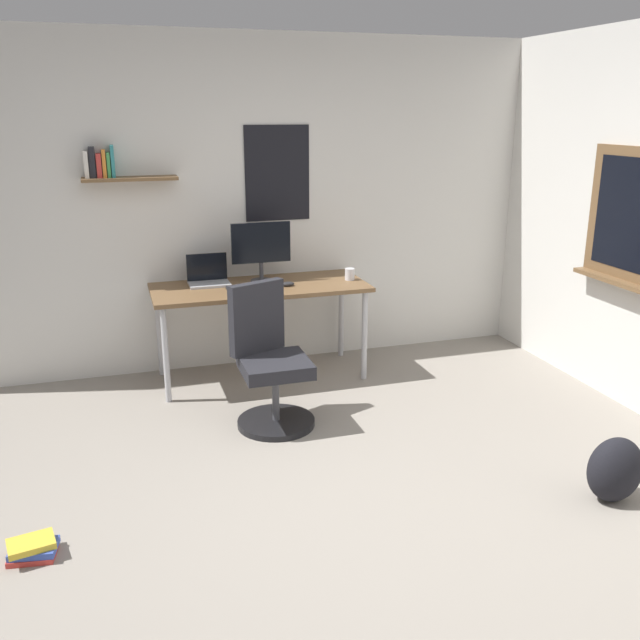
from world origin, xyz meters
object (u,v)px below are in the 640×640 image
at_px(keyboard, 252,288).
at_px(computer_mouse, 288,284).
at_px(laptop, 208,277).
at_px(backpack, 615,470).
at_px(office_chair, 270,366).
at_px(monitor_primary, 261,248).
at_px(book_stack_on_floor, 33,549).
at_px(coffee_mug, 350,274).
at_px(desk, 260,294).

distance_m(keyboard, computer_mouse, 0.28).
relative_size(laptop, backpack, 0.84).
distance_m(office_chair, computer_mouse, 0.89).
bearing_deg(monitor_primary, book_stack_on_floor, -127.72).
bearing_deg(office_chair, computer_mouse, 66.48).
distance_m(laptop, coffee_mug, 1.10).
bearing_deg(keyboard, office_chair, -93.42).
bearing_deg(book_stack_on_floor, computer_mouse, 46.78).
height_order(desk, keyboard, keyboard).
distance_m(office_chair, monitor_primary, 1.13).
bearing_deg(backpack, book_stack_on_floor, 172.41).
bearing_deg(backpack, desk, 121.29).
bearing_deg(computer_mouse, laptop, 156.74).
bearing_deg(computer_mouse, coffee_mug, 5.51).
distance_m(computer_mouse, backpack, 2.62).
relative_size(keyboard, book_stack_on_floor, 1.53).
height_order(desk, backpack, desk).
relative_size(laptop, coffee_mug, 3.37).
distance_m(laptop, computer_mouse, 0.62).
distance_m(keyboard, coffee_mug, 0.80).
height_order(monitor_primary, coffee_mug, monitor_primary).
distance_m(computer_mouse, book_stack_on_floor, 2.64).
relative_size(office_chair, book_stack_on_floor, 3.93).
bearing_deg(backpack, laptop, 125.62).
relative_size(desk, backpack, 4.43).
bearing_deg(computer_mouse, keyboard, 180.00).
height_order(office_chair, laptop, laptop).
distance_m(keyboard, backpack, 2.76).
bearing_deg(desk, book_stack_on_floor, -128.53).
xyz_separation_m(laptop, coffee_mug, (1.08, -0.19, -0.01)).
height_order(desk, laptop, laptop).
bearing_deg(computer_mouse, backpack, -61.53).
height_order(keyboard, backpack, keyboard).
bearing_deg(coffee_mug, computer_mouse, -174.49).
relative_size(desk, laptop, 5.27).
bearing_deg(desk, keyboard, -133.91).
bearing_deg(office_chair, laptop, 103.70).
distance_m(monitor_primary, book_stack_on_floor, 2.77).
xyz_separation_m(keyboard, book_stack_on_floor, (-1.46, -1.85, -0.71)).
xyz_separation_m(desk, laptop, (-0.37, 0.16, 0.12)).
height_order(office_chair, keyboard, office_chair).
distance_m(laptop, keyboard, 0.38).
bearing_deg(computer_mouse, desk, 156.84).
bearing_deg(book_stack_on_floor, laptop, 60.71).
height_order(computer_mouse, book_stack_on_floor, computer_mouse).
distance_m(office_chair, laptop, 1.09).
distance_m(monitor_primary, coffee_mug, 0.73).
relative_size(desk, coffee_mug, 17.75).
bearing_deg(office_chair, keyboard, 86.58).
bearing_deg(book_stack_on_floor, coffee_mug, 40.10).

